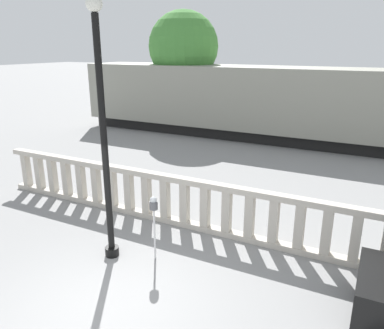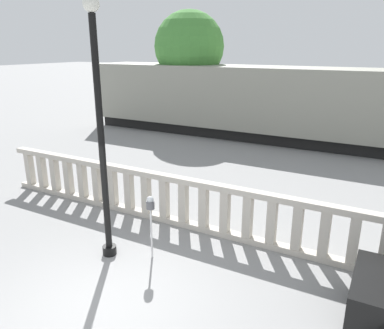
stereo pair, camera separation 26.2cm
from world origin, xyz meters
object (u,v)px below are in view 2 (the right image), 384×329
Objects in this scene: parking_meter at (151,209)px; train_near at (337,107)px; lamppost at (101,129)px; tree_left at (189,47)px.

parking_meter is 0.06× the size of train_near.
tree_left reaches higher than lamppost.
lamppost is at bearing -103.16° from train_near.
train_near is (1.91, 11.67, 0.67)m from parking_meter.
tree_left is (-4.98, 12.60, 1.53)m from lamppost.
lamppost reaches higher than parking_meter.
train_near is at bearing -4.31° from tree_left.
parking_meter is 13.96m from tree_left.
train_near is 8.20m from tree_left.
parking_meter is at bearing -99.31° from train_near.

